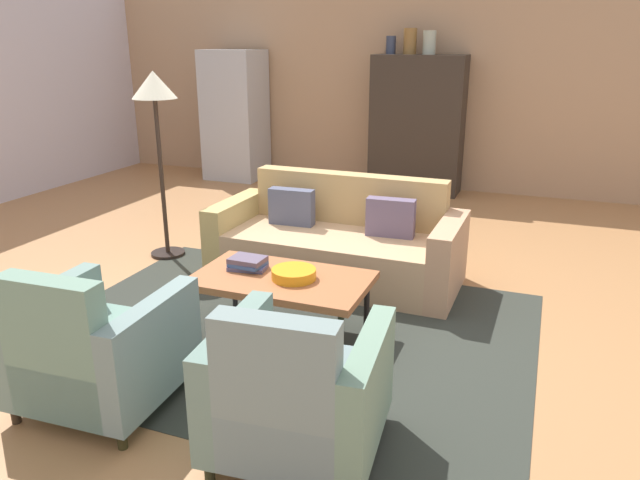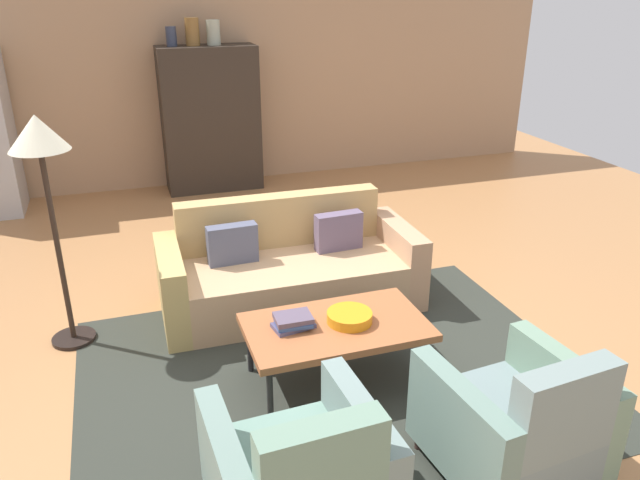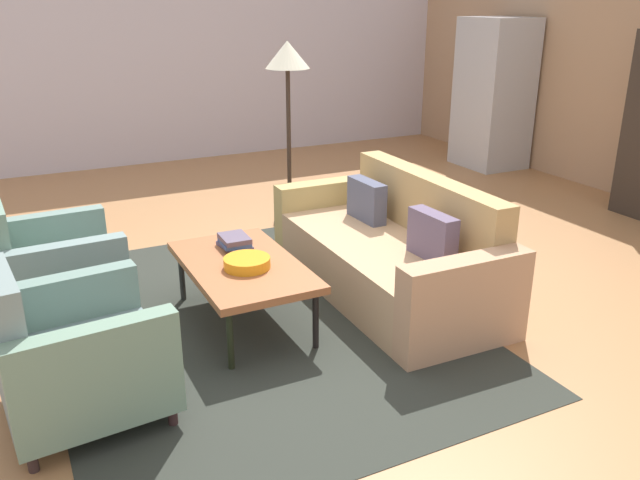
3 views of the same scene
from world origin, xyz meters
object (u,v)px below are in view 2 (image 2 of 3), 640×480
at_px(cabinet, 211,119).
at_px(vase_small, 213,32).
at_px(book_stack, 293,321).
at_px(armchair_right, 519,428).
at_px(floor_lamp, 41,155).
at_px(fruit_bowl, 350,317).
at_px(vase_tall, 171,36).
at_px(vase_round, 192,32).
at_px(couch, 288,270).
at_px(coffee_table, 336,329).

height_order(cabinet, vase_small, vase_small).
xyz_separation_m(book_stack, cabinet, (0.22, 4.46, 0.42)).
bearing_deg(cabinet, vase_small, -2.71).
height_order(armchair_right, floor_lamp, floor_lamp).
bearing_deg(floor_lamp, fruit_bowl, -31.40).
xyz_separation_m(vase_tall, vase_round, (0.25, 0.00, 0.05)).
height_order(armchair_right, cabinet, cabinet).
distance_m(armchair_right, floor_lamp, 3.43).
bearing_deg(vase_small, floor_lamp, -117.40).
xyz_separation_m(armchair_right, floor_lamp, (-2.32, 2.27, 1.10)).
height_order(vase_round, vase_small, vase_round).
height_order(book_stack, vase_round, vase_round).
height_order(couch, floor_lamp, floor_lamp).
distance_m(armchair_right, vase_tall, 5.98).
height_order(couch, vase_small, vase_small).
bearing_deg(fruit_bowl, vase_tall, 96.98).
relative_size(coffee_table, vase_small, 4.12).
bearing_deg(armchair_right, book_stack, 121.04).
height_order(fruit_bowl, cabinet, cabinet).
height_order(cabinet, floor_lamp, cabinet).
bearing_deg(book_stack, vase_tall, 92.27).
bearing_deg(coffee_table, couch, 89.93).
bearing_deg(fruit_bowl, floor_lamp, 148.60).
bearing_deg(floor_lamp, vase_small, 62.60).
distance_m(couch, book_stack, 1.19).
bearing_deg(vase_small, vase_round, 180.00).
distance_m(vase_small, floor_lamp, 3.86).
xyz_separation_m(fruit_bowl, vase_small, (-0.05, 4.50, 1.47)).
xyz_separation_m(armchair_right, vase_round, (-0.81, 5.67, 1.62)).
xyz_separation_m(couch, vase_small, (0.04, 3.32, 1.66)).
bearing_deg(vase_round, vase_tall, 180.00).
relative_size(book_stack, cabinet, 0.16).
xyz_separation_m(coffee_table, vase_tall, (-0.46, 4.50, 1.51)).
xyz_separation_m(coffee_table, vase_small, (0.04, 4.50, 1.55)).
relative_size(couch, vase_round, 6.58).
distance_m(couch, floor_lamp, 2.07).
xyz_separation_m(couch, floor_lamp, (-1.72, -0.08, 1.16)).
relative_size(coffee_table, vase_round, 3.73).
height_order(armchair_right, vase_round, vase_round).
distance_m(cabinet, floor_lamp, 3.82).
bearing_deg(couch, cabinet, -88.00).
xyz_separation_m(vase_tall, vase_small, (0.50, -0.00, 0.03)).
distance_m(couch, cabinet, 3.38).
relative_size(coffee_table, vase_tall, 5.28).
bearing_deg(fruit_bowl, coffee_table, 180.00).
bearing_deg(book_stack, vase_round, 89.06).
height_order(armchair_right, fruit_bowl, armchair_right).
xyz_separation_m(cabinet, vase_tall, (-0.40, -0.00, 1.01)).
xyz_separation_m(vase_round, floor_lamp, (-1.51, -3.40, -0.52)).
xyz_separation_m(book_stack, vase_round, (0.07, 4.45, 1.48)).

